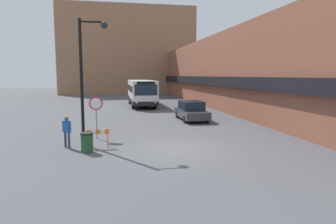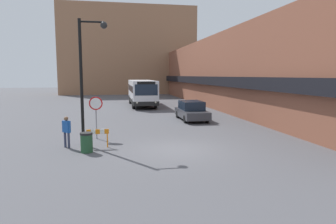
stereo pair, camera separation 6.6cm
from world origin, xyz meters
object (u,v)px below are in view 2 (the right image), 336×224
parked_car_front (192,111)px  street_lamp (87,68)px  construction_barricade (98,135)px  trash_bin (87,142)px  city_bus (142,92)px  stop_sign (96,108)px  pedestrian (67,129)px

parked_car_front → street_lamp: bearing=-135.2°
street_lamp → construction_barricade: bearing=-57.2°
construction_barricade → trash_bin: bearing=-119.3°
city_bus → construction_barricade: 20.98m
trash_bin → construction_barricade: trash_bin is taller
stop_sign → street_lamp: 2.65m
street_lamp → parked_car_front: bearing=44.8°
trash_bin → construction_barricade: size_ratio=0.86×
parked_car_front → trash_bin: size_ratio=4.72×
street_lamp → construction_barricade: (0.51, -0.78, -3.33)m
construction_barricade → parked_car_front: bearing=49.6°
street_lamp → pedestrian: (-1.03, -0.50, -3.04)m
city_bus → construction_barricade: city_bus is taller
trash_bin → construction_barricade: 1.00m
city_bus → pedestrian: (-5.66, -20.27, -0.72)m
pedestrian → trash_bin: size_ratio=1.67×
street_lamp → pedestrian: 3.25m
parked_car_front → construction_barricade: parked_car_front is taller
pedestrian → trash_bin: 1.62m
street_lamp → pedestrian: bearing=-153.9°
city_bus → trash_bin: (-4.60, -21.40, -1.19)m
pedestrian → stop_sign: bearing=98.1°
parked_car_front → stop_sign: bearing=-139.9°
stop_sign → pedestrian: (-1.35, -1.91, -0.81)m
construction_barricade → street_lamp: bearing=122.8°
pedestrian → construction_barricade: 1.59m
parked_car_front → stop_sign: stop_sign is taller
city_bus → stop_sign: size_ratio=4.19×
street_lamp → construction_barricade: street_lamp is taller
city_bus → parked_car_front: 12.65m
stop_sign → city_bus: bearing=76.8°
parked_car_front → pedestrian: pedestrian is taller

